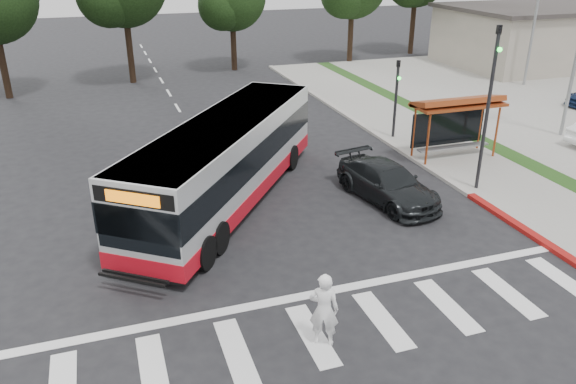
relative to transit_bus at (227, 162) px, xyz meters
name	(u,v)px	position (x,y,z in m)	size (l,w,h in m)	color
ground	(258,244)	(0.14, -3.69, -1.62)	(140.00, 140.00, 0.00)	black
sidewalk_east	(422,138)	(11.14, 4.31, -1.56)	(4.00, 40.00, 0.12)	gray
curb_east	(387,141)	(9.14, 4.31, -1.55)	(0.30, 40.00, 0.15)	#9E9991
curb_east_red	(523,229)	(9.14, -5.69, -1.54)	(0.32, 6.00, 0.15)	maroon
commercial_building	(538,38)	(30.14, 18.31, 0.58)	(14.00, 10.00, 4.40)	#A79C8C
building_roof_cap	(544,7)	(30.14, 18.31, 2.93)	(14.60, 10.60, 0.30)	#383330
crosswalk_ladder	(312,335)	(0.14, -8.69, -1.61)	(18.00, 2.60, 0.01)	silver
bus_shelter	(457,109)	(10.94, 1.42, 0.73)	(4.20, 1.60, 2.86)	#993E19
traffic_signal_ne_tall	(490,97)	(9.74, -2.19, 2.26)	(0.18, 0.37, 6.50)	black
traffic_signal_ne_short	(397,91)	(9.74, 4.80, 0.86)	(0.18, 0.37, 4.00)	black
transit_bus	(227,162)	(0.00, 0.00, 0.00)	(2.72, 12.54, 3.24)	silver
pedestrian	(324,310)	(0.29, -9.06, -0.62)	(0.73, 0.48, 2.00)	white
dark_sedan	(387,183)	(5.85, -1.85, -0.90)	(2.01, 4.94, 1.43)	black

